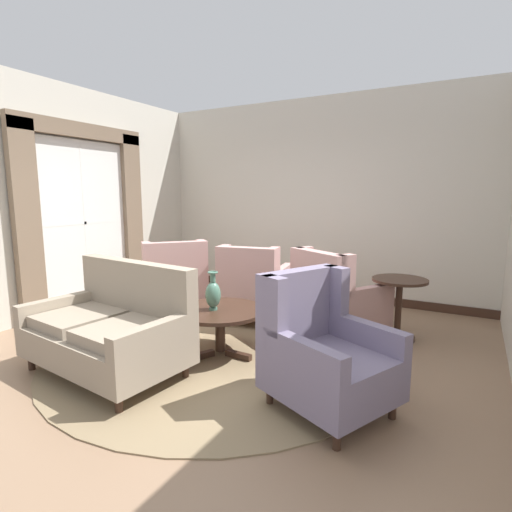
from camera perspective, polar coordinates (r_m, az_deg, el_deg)
ground at (r=4.02m, az=-7.49°, el=-14.68°), size 8.18×8.18×0.00m
wall_back at (r=6.27m, az=8.31°, el=8.01°), size 5.41×0.08×3.03m
wall_left at (r=6.16m, az=-22.99°, el=7.39°), size 0.08×4.09×3.03m
baseboard_back at (r=6.41m, az=7.85°, el=-5.09°), size 5.25×0.03×0.12m
area_rug at (r=4.24m, az=-5.03°, el=-13.25°), size 3.44×3.44×0.01m
window_with_curtains at (r=6.01m, az=-23.28°, el=5.88°), size 0.12×2.01×2.52m
coffee_table at (r=4.01m, az=-5.18°, el=-8.71°), size 0.89×0.89×0.48m
porcelain_vase at (r=3.92m, az=-6.17°, el=-5.40°), size 0.15×0.15×0.38m
settee at (r=3.86m, az=-20.07°, el=-9.79°), size 1.57×1.01×0.98m
armchair_near_sideboard at (r=5.02m, az=-0.23°, el=-4.64°), size 0.87×1.00×0.99m
armchair_back_corner at (r=4.55m, az=11.25°, el=-6.28°), size 1.10×1.13×1.00m
armchair_near_window at (r=3.09m, az=9.55°, el=-13.46°), size 1.07×1.03×1.02m
armchair_foreground_right at (r=5.28m, az=-11.75°, el=-4.10°), size 1.16×1.15×1.03m
side_table at (r=4.68m, az=19.75°, el=-6.29°), size 0.59×0.59×0.69m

